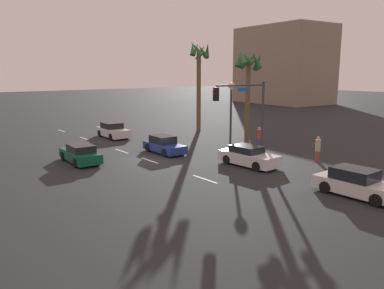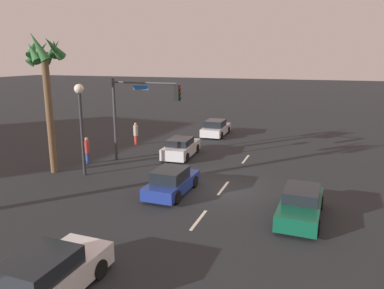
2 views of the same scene
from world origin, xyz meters
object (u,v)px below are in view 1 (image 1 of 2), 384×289
at_px(car_1, 113,131).
at_px(streetlamp, 231,101).
at_px(palm_tree_0, 248,72).
at_px(palm_tree_1, 199,66).
at_px(car_0, 357,184).
at_px(pedestrian_0, 318,148).
at_px(pedestrian_1, 259,137).
at_px(car_3, 249,157).
at_px(car_4, 80,154).
at_px(car_2, 164,145).
at_px(traffic_signal, 246,106).
at_px(building_3, 283,65).

relative_size(car_1, streetlamp, 0.79).
bearing_deg(palm_tree_0, palm_tree_1, 171.35).
xyz_separation_m(palm_tree_0, palm_tree_1, (-8.43, 1.28, 0.58)).
relative_size(car_0, pedestrian_0, 2.41).
relative_size(car_1, pedestrian_0, 2.35).
bearing_deg(car_1, pedestrian_1, 30.21).
bearing_deg(car_3, palm_tree_0, 134.95).
height_order(car_0, car_4, car_0).
relative_size(car_2, pedestrian_0, 2.21).
relative_size(traffic_signal, pedestrian_1, 3.11).
relative_size(car_4, traffic_signal, 0.78).
distance_m(traffic_signal, streetlamp, 3.98).
height_order(car_4, pedestrian_0, pedestrian_0).
relative_size(streetlamp, palm_tree_1, 0.57).
height_order(palm_tree_0, building_3, building_3).
height_order(car_2, traffic_signal, traffic_signal).
bearing_deg(traffic_signal, car_2, -137.16).
bearing_deg(car_2, palm_tree_0, 83.15).
xyz_separation_m(car_1, pedestrian_0, (18.49, 6.80, 0.30)).
distance_m(car_4, pedestrian_0, 16.91).
height_order(streetlamp, palm_tree_0, palm_tree_0).
height_order(car_1, car_4, car_1).
bearing_deg(car_4, traffic_signal, 62.76).
distance_m(car_1, streetlamp, 12.38).
relative_size(car_4, streetlamp, 0.80).
distance_m(streetlamp, pedestrian_0, 8.70).
height_order(car_1, building_3, building_3).
height_order(car_0, palm_tree_0, palm_tree_0).
height_order(car_2, car_4, car_2).
bearing_deg(car_4, car_1, 141.15).
bearing_deg(car_4, car_0, 27.55).
height_order(car_0, traffic_signal, traffic_signal).
bearing_deg(car_0, palm_tree_0, 155.47).
height_order(car_1, palm_tree_0, palm_tree_0).
bearing_deg(car_4, pedestrian_0, 52.88).
bearing_deg(car_2, traffic_signal, 42.84).
height_order(streetlamp, building_3, building_3).
relative_size(car_3, pedestrian_1, 2.41).
xyz_separation_m(streetlamp, pedestrian_1, (2.15, 1.27, -2.93)).
bearing_deg(car_2, car_1, 179.03).
bearing_deg(pedestrian_1, building_3, 126.90).
xyz_separation_m(car_3, streetlamp, (-5.96, 3.96, 3.24)).
bearing_deg(palm_tree_1, building_3, 117.07).
distance_m(car_0, traffic_signal, 11.21).
bearing_deg(palm_tree_1, car_1, -100.70).
bearing_deg(palm_tree_1, palm_tree_0, -8.65).
height_order(car_3, traffic_signal, traffic_signal).
bearing_deg(streetlamp, pedestrian_0, 5.63).
distance_m(car_0, car_3, 8.04).
distance_m(car_3, car_4, 11.84).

